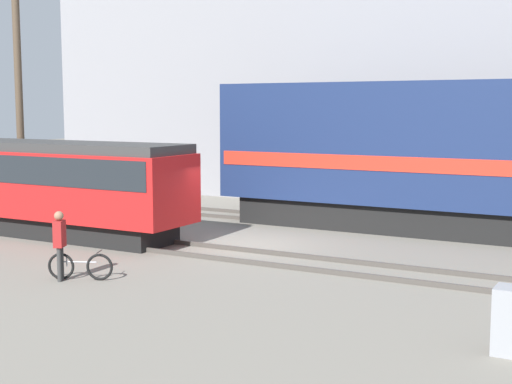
# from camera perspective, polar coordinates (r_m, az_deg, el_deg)

# --- Properties ---
(ground_plane) EXTENTS (120.00, 120.00, 0.00)m
(ground_plane) POSITION_cam_1_polar(r_m,az_deg,el_deg) (22.57, -0.78, -4.24)
(ground_plane) COLOR slate
(track_near) EXTENTS (60.00, 1.51, 0.14)m
(track_near) POSITION_cam_1_polar(r_m,az_deg,el_deg) (21.10, -3.11, -4.83)
(track_near) COLOR #47423D
(track_near) RESTS_ON ground
(track_far) EXTENTS (60.00, 1.51, 0.14)m
(track_far) POSITION_cam_1_polar(r_m,az_deg,el_deg) (26.87, 4.43, -2.32)
(track_far) COLOR #47423D
(track_far) RESTS_ON ground
(building_backdrop) EXTENTS (34.44, 6.00, 14.39)m
(building_backdrop) POSITION_cam_1_polar(r_m,az_deg,el_deg) (34.16, 10.29, 11.53)
(building_backdrop) COLOR gray
(building_backdrop) RESTS_ON ground
(freight_locomotive) EXTENTS (17.78, 3.04, 5.78)m
(freight_locomotive) POSITION_cam_1_polar(r_m,az_deg,el_deg) (24.73, 17.11, 2.76)
(freight_locomotive) COLOR black
(freight_locomotive) RESTS_ON ground
(streetcar) EXTENTS (10.82, 2.54, 3.18)m
(streetcar) POSITION_cam_1_polar(r_m,az_deg,el_deg) (25.08, -16.42, 0.79)
(streetcar) COLOR black
(streetcar) RESTS_ON ground
(bicycle) EXTENTS (1.56, 0.78, 0.75)m
(bicycle) POSITION_cam_1_polar(r_m,az_deg,el_deg) (18.52, -13.88, -5.80)
(bicycle) COLOR black
(bicycle) RESTS_ON ground
(person) EXTENTS (0.35, 0.42, 1.76)m
(person) POSITION_cam_1_polar(r_m,az_deg,el_deg) (18.40, -15.44, -3.60)
(person) COLOR #333333
(person) RESTS_ON ground
(utility_pole_left) EXTENTS (0.30, 0.30, 8.94)m
(utility_pole_left) POSITION_cam_1_polar(r_m,az_deg,el_deg) (30.67, -18.41, 6.74)
(utility_pole_left) COLOR #4C3D2D
(utility_pole_left) RESTS_ON ground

